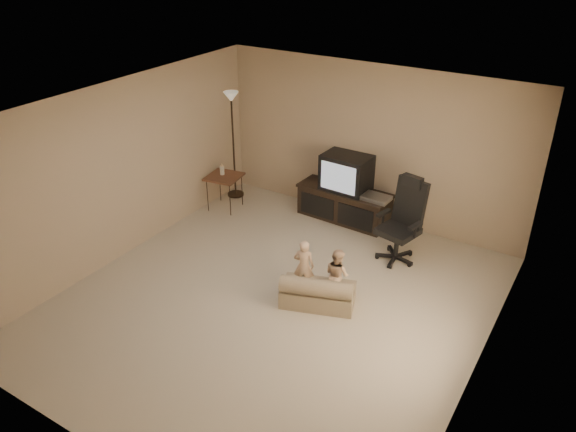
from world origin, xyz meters
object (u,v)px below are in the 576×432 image
at_px(tv_stand, 345,193).
at_px(side_table, 224,177).
at_px(child_sofa, 317,293).
at_px(office_chair, 401,231).
at_px(toddler_right, 337,274).
at_px(floor_lamp, 232,122).
at_px(toddler_left, 304,266).

xyz_separation_m(tv_stand, side_table, (-1.89, -0.70, 0.11)).
bearing_deg(side_table, child_sofa, -30.41).
distance_m(tv_stand, office_chair, 1.37).
bearing_deg(toddler_right, office_chair, -80.42).
relative_size(office_chair, child_sofa, 1.20).
distance_m(side_table, floor_lamp, 0.93).
bearing_deg(tv_stand, side_table, -156.80).
bearing_deg(child_sofa, side_table, 130.61).
relative_size(side_table, toddler_left, 1.06).
bearing_deg(tv_stand, office_chair, -25.81).
relative_size(tv_stand, toddler_right, 2.17).
distance_m(toddler_left, toddler_right, 0.45).
bearing_deg(floor_lamp, toddler_right, -31.25).
distance_m(tv_stand, toddler_left, 2.11).
distance_m(tv_stand, side_table, 2.02).
distance_m(office_chair, toddler_right, 1.37).
xyz_separation_m(tv_stand, office_chair, (1.21, -0.66, -0.01)).
relative_size(office_chair, toddler_left, 1.66).
relative_size(tv_stand, side_table, 1.96).
height_order(office_chair, child_sofa, office_chair).
xyz_separation_m(tv_stand, toddler_left, (0.44, -2.06, -0.08)).
bearing_deg(office_chair, toddler_left, -105.04).
height_order(child_sofa, toddler_right, toddler_right).
bearing_deg(floor_lamp, tv_stand, 6.10).
distance_m(tv_stand, child_sofa, 2.39).
height_order(side_table, child_sofa, side_table).
distance_m(tv_stand, toddler_right, 2.18).
relative_size(office_chair, side_table, 1.56).
bearing_deg(office_chair, child_sofa, -92.39).
xyz_separation_m(floor_lamp, toddler_left, (2.48, -1.85, -0.98)).
bearing_deg(side_table, toddler_left, -30.31).
bearing_deg(side_table, toddler_right, -24.88).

